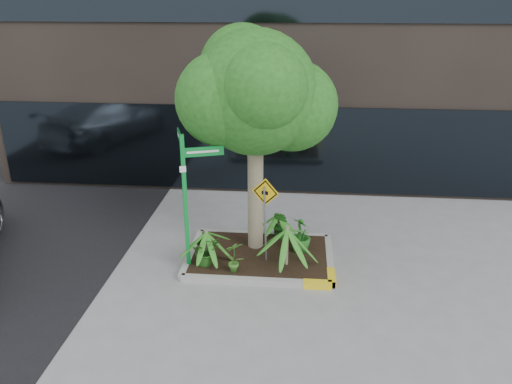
{
  "coord_description": "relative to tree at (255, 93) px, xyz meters",
  "views": [
    {
      "loc": [
        1.04,
        -9.84,
        5.74
      ],
      "look_at": [
        0.12,
        0.2,
        1.72
      ],
      "focal_mm": 35.0,
      "sensor_mm": 36.0,
      "label": 1
    }
  ],
  "objects": [
    {
      "name": "cattle_sign",
      "position": [
        0.29,
        -0.8,
        -2.28
      ],
      "size": [
        0.59,
        0.22,
        1.99
      ],
      "rotation": [
        0.0,
        0.0,
        -0.32
      ],
      "color": "slate",
      "rests_on": "ground"
    },
    {
      "name": "palm_back",
      "position": [
        0.53,
        0.49,
        -3.03
      ],
      "size": [
        0.72,
        0.72,
        0.81
      ],
      "color": "gray",
      "rests_on": "ground"
    },
    {
      "name": "street_sign_post",
      "position": [
        -1.36,
        -0.93,
        -1.86
      ],
      "size": [
        1.1,
        0.89,
        3.11
      ],
      "rotation": [
        0.0,
        0.0,
        0.33
      ],
      "color": "#0C8D31",
      "rests_on": "ground"
    },
    {
      "name": "shrub_b",
      "position": [
        1.06,
        -0.2,
        -3.2
      ],
      "size": [
        0.67,
        0.67,
        0.85
      ],
      "primitive_type": "imported",
      "rotation": [
        0.0,
        0.0,
        2.32
      ],
      "color": "#20621D",
      "rests_on": "planter"
    },
    {
      "name": "shrub_d",
      "position": [
        0.57,
        0.4,
        -3.26
      ],
      "size": [
        0.57,
        0.57,
        0.74
      ],
      "primitive_type": "imported",
      "rotation": [
        0.0,
        0.0,
        5.37
      ],
      "color": "#21671E",
      "rests_on": "planter"
    },
    {
      "name": "ground",
      "position": [
        -0.06,
        -0.71,
        -3.78
      ],
      "size": [
        80.0,
        80.0,
        0.0
      ],
      "primitive_type": "plane",
      "color": "gray",
      "rests_on": "ground"
    },
    {
      "name": "palm_front",
      "position": [
        0.77,
        -0.84,
        -2.76
      ],
      "size": [
        1.04,
        1.04,
        1.16
      ],
      "color": "gray",
      "rests_on": "ground"
    },
    {
      "name": "shrub_c",
      "position": [
        -0.34,
        -1.26,
        -3.26
      ],
      "size": [
        0.53,
        0.53,
        0.73
      ],
      "primitive_type": "imported",
      "rotation": [
        0.0,
        0.0,
        3.66
      ],
      "color": "#3B7624",
      "rests_on": "planter"
    },
    {
      "name": "planter",
      "position": [
        0.18,
        -0.44,
        -3.68
      ],
      "size": [
        3.35,
        2.36,
        0.15
      ],
      "color": "#9E9E99",
      "rests_on": "ground"
    },
    {
      "name": "palm_left",
      "position": [
        -1.01,
        -0.84,
        -2.92
      ],
      "size": [
        0.85,
        0.85,
        0.94
      ],
      "color": "gray",
      "rests_on": "ground"
    },
    {
      "name": "tree",
      "position": [
        0.0,
        0.0,
        0.0
      ],
      "size": [
        3.45,
        3.06,
        5.17
      ],
      "color": "gray",
      "rests_on": "ground"
    },
    {
      "name": "shrub_a",
      "position": [
        -1.01,
        -1.0,
        -3.28
      ],
      "size": [
        0.83,
        0.83,
        0.69
      ],
      "primitive_type": "imported",
      "rotation": [
        0.0,
        0.0,
        0.44
      ],
      "color": "#215418",
      "rests_on": "planter"
    }
  ]
}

